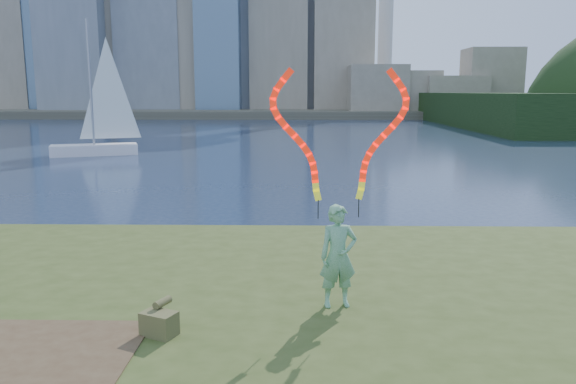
{
  "coord_description": "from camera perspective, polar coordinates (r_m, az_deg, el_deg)",
  "views": [
    {
      "loc": [
        1.53,
        -9.48,
        4.16
      ],
      "look_at": [
        1.33,
        1.0,
        2.28
      ],
      "focal_mm": 35.0,
      "sensor_mm": 36.0,
      "label": 1
    }
  ],
  "objects": [
    {
      "name": "ground",
      "position": [
        10.47,
        -7.59,
        -13.34
      ],
      "size": [
        320.0,
        320.0,
        0.0
      ],
      "primitive_type": "plane",
      "color": "#1B2844",
      "rests_on": "ground"
    },
    {
      "name": "sailboat",
      "position": [
        39.36,
        -18.73,
        5.77
      ],
      "size": [
        5.76,
        3.51,
        8.8
      ],
      "rotation": [
        0.0,
        0.0,
        0.35
      ],
      "color": "white",
      "rests_on": "ground"
    },
    {
      "name": "woman_with_ribbons",
      "position": [
        8.76,
        5.17,
        -2.74
      ],
      "size": [
        2.02,
        0.57,
        4.02
      ],
      "rotation": [
        0.0,
        0.0,
        0.19
      ],
      "color": "#18742D",
      "rests_on": "grassy_knoll"
    },
    {
      "name": "grassy_knoll",
      "position": [
        8.29,
        -10.14,
        -17.47
      ],
      "size": [
        20.0,
        18.0,
        0.8
      ],
      "color": "#374619",
      "rests_on": "ground"
    },
    {
      "name": "canvas_bag",
      "position": [
        8.24,
        -12.93,
        -12.76
      ],
      "size": [
        0.56,
        0.63,
        0.45
      ],
      "rotation": [
        0.0,
        0.0,
        -0.42
      ],
      "color": "brown",
      "rests_on": "grassy_knoll"
    },
    {
      "name": "far_shore",
      "position": [
        104.56,
        0.3,
        8.21
      ],
      "size": [
        320.0,
        40.0,
        1.2
      ],
      "primitive_type": "cube",
      "color": "#4B4637",
      "rests_on": "ground"
    }
  ]
}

